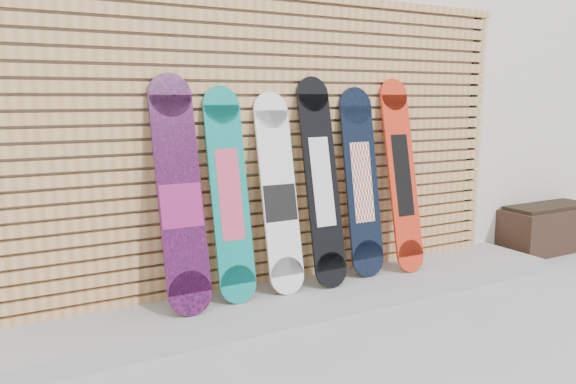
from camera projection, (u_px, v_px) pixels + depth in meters
name	position (u px, v px, depth m)	size (l,w,h in m)	color
ground	(371.00, 334.00, 3.66)	(80.00, 80.00, 0.00)	#959598
building	(229.00, 74.00, 6.63)	(12.00, 5.00, 3.60)	beige
concrete_step	(300.00, 297.00, 4.17)	(4.60, 0.70, 0.12)	gray
slat_wall	(281.00, 140.00, 4.23)	(4.26, 0.08, 2.29)	tan
planter_box	(547.00, 228.00, 5.65)	(1.05, 0.44, 0.47)	black
snowboard_0	(180.00, 195.00, 3.68)	(0.30, 0.38, 1.57)	black
snowboard_1	(229.00, 194.00, 3.89)	(0.27, 0.32, 1.49)	#0D7E75
snowboard_2	(279.00, 194.00, 4.07)	(0.27, 0.33, 1.45)	white
snowboard_3	(322.00, 182.00, 4.21)	(0.27, 0.36, 1.57)	black
snowboard_4	(362.00, 182.00, 4.44)	(0.30, 0.29, 1.49)	black
snowboard_5	(402.00, 175.00, 4.59)	(0.27, 0.35, 1.56)	red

